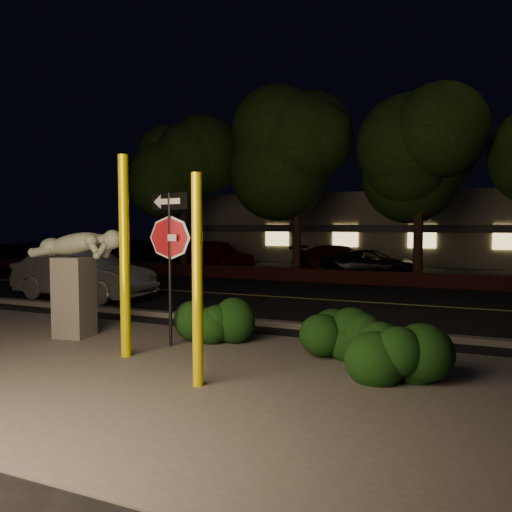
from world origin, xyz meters
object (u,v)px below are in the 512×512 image
Objects in this scene: silver_sedan at (83,275)px; yellow_pole_right at (197,281)px; sculpture at (75,271)px; parked_car_darkred at (341,260)px; parked_car_red at (216,254)px; parked_car_dark at (372,264)px; signpost at (170,238)px; yellow_pole_left at (125,257)px.

yellow_pole_right is at bearing -126.66° from silver_sedan.
yellow_pole_right is 0.65× the size of silver_sedan.
sculpture is 0.48× the size of parked_car_darkred.
parked_car_dark is at bearing -75.08° from parked_car_red.
signpost is at bearing -173.33° from parked_car_darkred.
parked_car_dark is at bearing -33.35° from silver_sedan.
silver_sedan is (-5.59, 3.91, -1.23)m from signpost.
yellow_pole_left is at bearing -130.58° from silver_sedan.
sculpture is (-3.66, 1.64, -0.14)m from yellow_pole_right.
parked_car_darkred is 1.77m from parked_car_dark.
sculpture is 0.51× the size of parked_car_dark.
silver_sedan is at bearing 122.21° from sculpture.
sculpture reaches higher than parked_car_red.
parked_car_darkred is (-0.16, 15.23, -1.02)m from yellow_pole_left.
parked_car_red reaches higher than parked_car_dark.
parked_car_red is (-1.15, 10.46, 0.02)m from silver_sedan.
yellow_pole_right is 0.66× the size of parked_car_red.
sculpture is at bearing 167.04° from parked_car_dark.
signpost is 0.62× the size of parked_car_darkred.
yellow_pole_right is at bearing -167.99° from parked_car_darkred.
signpost is at bearing -6.56° from sculpture.
yellow_pole_left is 1.15× the size of yellow_pole_right.
silver_sedan is (-5.29, 4.79, -0.93)m from yellow_pole_left.
yellow_pole_right is 0.65× the size of parked_car_darkred.
silver_sedan is 11.64m from parked_car_darkred.
yellow_pole_left is at bearing -91.96° from signpost.
yellow_pole_right is 9.13m from silver_sedan.
parked_car_red is at bearing 83.66° from parked_car_dark.
yellow_pole_right reaches higher than signpost.
parked_car_darkred is at bearing -24.63° from silver_sedan.
yellow_pole_left is at bearing -174.53° from parked_car_darkred.
yellow_pole_left is 0.80× the size of parked_car_dark.
signpost reaches higher than silver_sedan.
signpost is 14.42m from parked_car_darkred.
yellow_pole_right is 18.12m from parked_car_red.
parked_car_darkred is (1.64, 14.44, -0.65)m from sculpture.
yellow_pole_left reaches higher than parked_car_darkred.
yellow_pole_right reaches higher than parked_car_red.
parked_car_dark is at bearing 101.86° from signpost.
yellow_pole_left is at bearing -135.59° from parked_car_red.
parked_car_red is at bearing 131.59° from signpost.
yellow_pole_left is 0.76× the size of parked_car_red.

